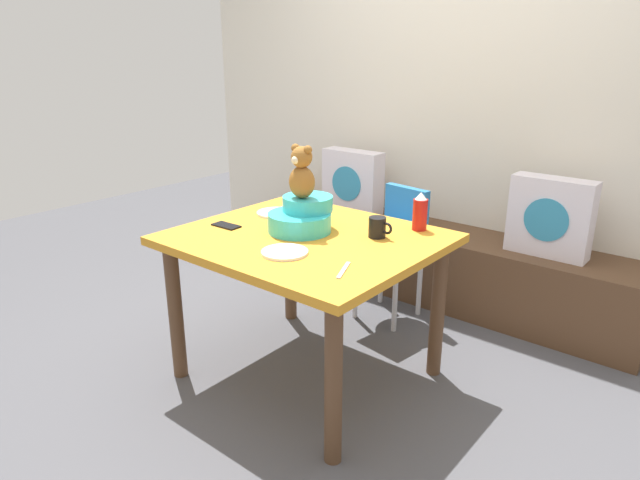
{
  "coord_description": "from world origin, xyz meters",
  "views": [
    {
      "loc": [
        1.61,
        -1.86,
        1.56
      ],
      "look_at": [
        0.0,
        0.1,
        0.69
      ],
      "focal_mm": 31.31,
      "sensor_mm": 36.0,
      "label": 1
    }
  ],
  "objects_px": {
    "pillow_floral_right": "(550,217)",
    "cell_phone": "(226,226)",
    "dining_table": "(307,256)",
    "coffee_mug": "(378,227)",
    "book_stack": "(405,217)",
    "dinner_plate_near": "(285,252)",
    "highchair": "(391,235)",
    "pillow_floral_left": "(352,182)",
    "teddy_bear": "(302,173)",
    "infant_seat_teal": "(302,216)",
    "dinner_plate_far": "(276,213)",
    "ketchup_bottle": "(420,212)"
  },
  "relations": [
    {
      "from": "pillow_floral_right",
      "to": "cell_phone",
      "type": "xyz_separation_m",
      "value": [
        -1.11,
        -1.38,
        0.06
      ]
    },
    {
      "from": "dining_table",
      "to": "coffee_mug",
      "type": "bearing_deg",
      "value": 34.52
    },
    {
      "from": "book_stack",
      "to": "dinner_plate_near",
      "type": "bearing_deg",
      "value": -78.68
    },
    {
      "from": "dining_table",
      "to": "dinner_plate_near",
      "type": "distance_m",
      "value": 0.28
    },
    {
      "from": "book_stack",
      "to": "highchair",
      "type": "xyz_separation_m",
      "value": [
        0.17,
        -0.44,
        0.02
      ]
    },
    {
      "from": "pillow_floral_left",
      "to": "dinner_plate_near",
      "type": "distance_m",
      "value": 1.65
    },
    {
      "from": "teddy_bear",
      "to": "infant_seat_teal",
      "type": "bearing_deg",
      "value": 90.0
    },
    {
      "from": "highchair",
      "to": "cell_phone",
      "type": "height_order",
      "value": "highchair"
    },
    {
      "from": "highchair",
      "to": "dining_table",
      "type": "bearing_deg",
      "value": -86.9
    },
    {
      "from": "highchair",
      "to": "infant_seat_teal",
      "type": "xyz_separation_m",
      "value": [
        -0.02,
        -0.77,
        0.29
      ]
    },
    {
      "from": "dining_table",
      "to": "highchair",
      "type": "distance_m",
      "value": 0.83
    },
    {
      "from": "book_stack",
      "to": "dinner_plate_far",
      "type": "xyz_separation_m",
      "value": [
        -0.14,
        -1.09,
        0.25
      ]
    },
    {
      "from": "dining_table",
      "to": "infant_seat_teal",
      "type": "relative_size",
      "value": 3.51
    },
    {
      "from": "ketchup_bottle",
      "to": "infant_seat_teal",
      "type": "bearing_deg",
      "value": -139.46
    },
    {
      "from": "infant_seat_teal",
      "to": "ketchup_bottle",
      "type": "distance_m",
      "value": 0.56
    },
    {
      "from": "cell_phone",
      "to": "pillow_floral_left",
      "type": "bearing_deg",
      "value": 8.51
    },
    {
      "from": "book_stack",
      "to": "highchair",
      "type": "height_order",
      "value": "highchair"
    },
    {
      "from": "pillow_floral_right",
      "to": "dinner_plate_far",
      "type": "xyz_separation_m",
      "value": [
        -1.07,
        -1.07,
        0.07
      ]
    },
    {
      "from": "book_stack",
      "to": "ketchup_bottle",
      "type": "relative_size",
      "value": 1.08
    },
    {
      "from": "pillow_floral_left",
      "to": "teddy_bear",
      "type": "bearing_deg",
      "value": -64.21
    },
    {
      "from": "infant_seat_teal",
      "to": "teddy_bear",
      "type": "bearing_deg",
      "value": -90.0
    },
    {
      "from": "pillow_floral_right",
      "to": "dinner_plate_far",
      "type": "bearing_deg",
      "value": -135.16
    },
    {
      "from": "ketchup_bottle",
      "to": "dinner_plate_far",
      "type": "xyz_separation_m",
      "value": [
        -0.72,
        -0.24,
        -0.08
      ]
    },
    {
      "from": "coffee_mug",
      "to": "cell_phone",
      "type": "distance_m",
      "value": 0.74
    },
    {
      "from": "ketchup_bottle",
      "to": "dinner_plate_near",
      "type": "xyz_separation_m",
      "value": [
        -0.27,
        -0.65,
        -0.08
      ]
    },
    {
      "from": "dining_table",
      "to": "dinner_plate_far",
      "type": "relative_size",
      "value": 5.78
    },
    {
      "from": "dinner_plate_far",
      "to": "cell_phone",
      "type": "bearing_deg",
      "value": -96.8
    },
    {
      "from": "pillow_floral_right",
      "to": "coffee_mug",
      "type": "bearing_deg",
      "value": -113.15
    },
    {
      "from": "teddy_bear",
      "to": "coffee_mug",
      "type": "xyz_separation_m",
      "value": [
        0.33,
        0.14,
        -0.23
      ]
    },
    {
      "from": "coffee_mug",
      "to": "dinner_plate_far",
      "type": "xyz_separation_m",
      "value": [
        -0.63,
        -0.02,
        -0.04
      ]
    },
    {
      "from": "ketchup_bottle",
      "to": "coffee_mug",
      "type": "distance_m",
      "value": 0.24
    },
    {
      "from": "book_stack",
      "to": "ketchup_bottle",
      "type": "bearing_deg",
      "value": -55.85
    },
    {
      "from": "dinner_plate_far",
      "to": "pillow_floral_right",
      "type": "bearing_deg",
      "value": 44.84
    },
    {
      "from": "pillow_floral_left",
      "to": "highchair",
      "type": "relative_size",
      "value": 0.56
    },
    {
      "from": "pillow_floral_right",
      "to": "pillow_floral_left",
      "type": "bearing_deg",
      "value": 180.0
    },
    {
      "from": "teddy_bear",
      "to": "ketchup_bottle",
      "type": "xyz_separation_m",
      "value": [
        0.43,
        0.36,
        -0.19
      ]
    },
    {
      "from": "infant_seat_teal",
      "to": "dinner_plate_near",
      "type": "distance_m",
      "value": 0.33
    },
    {
      "from": "dinner_plate_near",
      "to": "cell_phone",
      "type": "bearing_deg",
      "value": 168.49
    },
    {
      "from": "pillow_floral_left",
      "to": "infant_seat_teal",
      "type": "xyz_separation_m",
      "value": [
        0.57,
        -1.19,
        0.13
      ]
    },
    {
      "from": "book_stack",
      "to": "infant_seat_teal",
      "type": "bearing_deg",
      "value": -83.01
    },
    {
      "from": "dining_table",
      "to": "ketchup_bottle",
      "type": "bearing_deg",
      "value": 48.41
    },
    {
      "from": "book_stack",
      "to": "cell_phone",
      "type": "bearing_deg",
      "value": -97.33
    },
    {
      "from": "ketchup_bottle",
      "to": "dining_table",
      "type": "bearing_deg",
      "value": -131.59
    },
    {
      "from": "book_stack",
      "to": "ketchup_bottle",
      "type": "xyz_separation_m",
      "value": [
        0.57,
        -0.85,
        0.33
      ]
    },
    {
      "from": "highchair",
      "to": "teddy_bear",
      "type": "xyz_separation_m",
      "value": [
        -0.02,
        -0.77,
        0.5
      ]
    },
    {
      "from": "coffee_mug",
      "to": "pillow_floral_right",
      "type": "bearing_deg",
      "value": 66.85
    },
    {
      "from": "coffee_mug",
      "to": "dinner_plate_far",
      "type": "relative_size",
      "value": 0.6
    },
    {
      "from": "pillow_floral_right",
      "to": "teddy_bear",
      "type": "relative_size",
      "value": 1.76
    },
    {
      "from": "ketchup_bottle",
      "to": "cell_phone",
      "type": "distance_m",
      "value": 0.94
    },
    {
      "from": "ketchup_bottle",
      "to": "highchair",
      "type": "bearing_deg",
      "value": 134.83
    }
  ]
}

